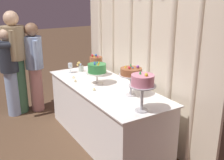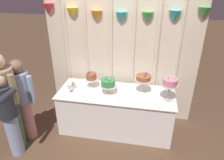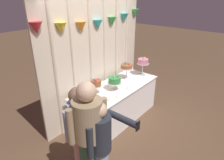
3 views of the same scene
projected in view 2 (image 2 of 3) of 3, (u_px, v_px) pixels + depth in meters
The scene contains 15 objects.
ground_plane at pixel (115, 131), 3.97m from camera, with size 24.00×24.00×0.00m, color brown.
draped_curtain at pixel (121, 53), 3.92m from camera, with size 2.85×0.19×2.54m.
cake_table at pixel (116, 111), 3.88m from camera, with size 2.07×0.81×0.80m.
cake_display_leftmost at pixel (91, 77), 3.79m from camera, with size 0.24×0.24×0.32m.
cake_display_midleft at pixel (108, 83), 3.59m from camera, with size 0.29×0.29×0.32m.
cake_display_midright at pixel (143, 78), 3.57m from camera, with size 0.29×0.29×0.39m.
cake_display_rightmost at pixel (170, 83), 3.35m from camera, with size 0.28×0.28×0.44m.
wine_glass at pixel (69, 87), 3.65m from camera, with size 0.07×0.07×0.15m.
flower_vase at pixel (73, 85), 3.82m from camera, with size 0.08×0.11×0.16m.
tealight_far_left at pixel (84, 96), 3.59m from camera, with size 0.04×0.04×0.03m.
tealight_near_left at pixel (93, 98), 3.52m from camera, with size 0.04×0.04×0.03m.
tealight_near_right at pixel (119, 99), 3.50m from camera, with size 0.04×0.04×0.04m.
guest_man_dark_suit at pixel (23, 97), 3.48m from camera, with size 0.46×0.31×1.51m.
guest_man_pink_jacket at pixel (7, 101), 3.21m from camera, with size 0.52×0.47×1.71m.
guest_girl_blue_dress at pixel (8, 113), 3.14m from camera, with size 0.46×0.59×1.45m.
Camera 2 is at (0.52, -3.06, 2.67)m, focal length 33.34 mm.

